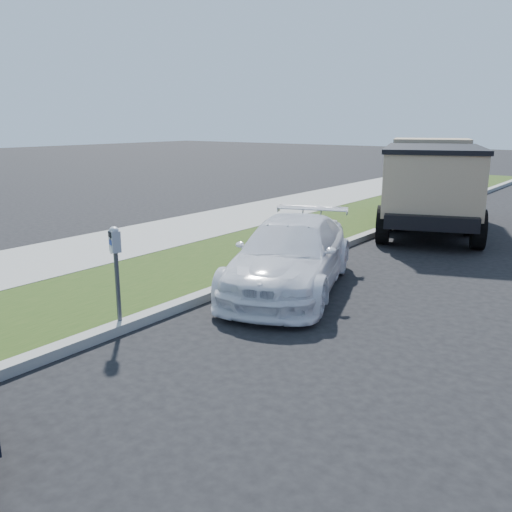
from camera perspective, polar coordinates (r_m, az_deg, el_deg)
The scene contains 5 objects.
ground at distance 7.46m, azimuth 4.04°, elevation -10.56°, with size 120.00×120.00×0.00m, color black.
streetside at distance 12.40m, azimuth -12.70°, elevation -0.48°, with size 6.12×50.00×0.15m.
parking_meter at distance 8.25m, azimuth -14.57°, elevation 0.26°, with size 0.24×0.20×1.47m.
white_wagon at distance 10.25m, azimuth 3.80°, elevation 0.21°, with size 1.84×4.53×1.32m, color white.
dump_truck at distance 16.87m, azimuth 17.90°, elevation 7.68°, with size 4.50×6.91×2.55m.
Camera 1 is at (3.66, -5.72, 3.10)m, focal length 38.00 mm.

